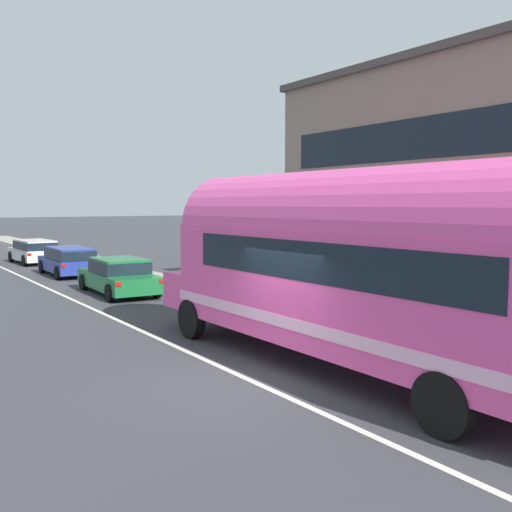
% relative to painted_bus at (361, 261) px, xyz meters
% --- Properties ---
extents(ground_plane, '(300.00, 300.00, 0.00)m').
position_rel_painted_bus_xyz_m(ground_plane, '(-1.95, 0.88, -2.30)').
color(ground_plane, '#38383D').
extents(lane_markings, '(4.01, 80.00, 0.01)m').
position_rel_painted_bus_xyz_m(lane_markings, '(-0.16, 12.88, -2.30)').
color(lane_markings, silver).
rests_on(lane_markings, ground).
extents(sidewalk_slab, '(2.35, 90.00, 0.15)m').
position_rel_painted_bus_xyz_m(sidewalk_slab, '(3.11, 10.88, -2.23)').
color(sidewalk_slab, gray).
rests_on(sidewalk_slab, ground).
extents(painted_bus, '(2.69, 12.25, 4.12)m').
position_rel_painted_bus_xyz_m(painted_bus, '(0.00, 0.00, 0.00)').
color(painted_bus, '#EA4C9E').
rests_on(painted_bus, ground).
extents(car_lead, '(2.11, 4.84, 1.37)m').
position_rel_painted_bus_xyz_m(car_lead, '(-0.06, 12.89, -1.56)').
color(car_lead, '#196633').
rests_on(car_lead, ground).
extents(car_second, '(1.97, 4.58, 1.37)m').
position_rel_painted_bus_xyz_m(car_second, '(0.01, 19.67, -1.51)').
color(car_second, navy).
rests_on(car_second, ground).
extents(car_third, '(2.05, 4.48, 1.37)m').
position_rel_painted_bus_xyz_m(car_third, '(0.04, 26.55, -1.51)').
color(car_third, silver).
rests_on(car_third, ground).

